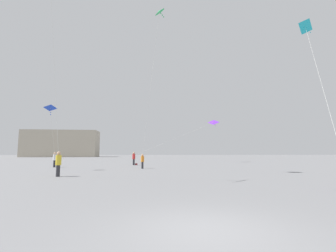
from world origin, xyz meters
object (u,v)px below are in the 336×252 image
(kite_cyan_delta, at_px, (305,28))
(person_in_orange, at_px, (142,161))
(kite_violet_delta, at_px, (212,123))
(kite_emerald_diamond, at_px, (159,14))
(person_in_white, at_px, (55,159))
(person_in_red, at_px, (134,158))
(kite_cobalt_delta, at_px, (50,109))
(handbag_beside_flyer, at_px, (136,164))
(building_left_hall, at_px, (62,144))
(person_in_yellow, at_px, (58,163))

(kite_cyan_delta, bearing_deg, person_in_orange, 161.33)
(kite_violet_delta, distance_m, kite_emerald_diamond, 25.63)
(person_in_white, bearing_deg, person_in_red, 44.62)
(kite_cyan_delta, distance_m, kite_emerald_diamond, 14.26)
(kite_cyan_delta, bearing_deg, person_in_red, 144.35)
(kite_cyan_delta, bearing_deg, kite_cobalt_delta, 171.85)
(person_in_white, xyz_separation_m, handbag_beside_flyer, (9.40, 4.36, -0.86))
(kite_cyan_delta, relative_size, handbag_beside_flyer, 41.36)
(person_in_orange, xyz_separation_m, handbag_beside_flyer, (-1.21, 7.26, -0.76))
(person_in_orange, height_order, kite_emerald_diamond, kite_emerald_diamond)
(person_in_white, bearing_deg, person_in_orange, 4.12)
(person_in_orange, xyz_separation_m, kite_emerald_diamond, (1.68, -5.63, 13.77))
(person_in_orange, height_order, handbag_beside_flyer, person_in_orange)
(handbag_beside_flyer, bearing_deg, kite_cobalt_delta, -132.30)
(kite_violet_delta, bearing_deg, handbag_beside_flyer, -144.65)
(kite_cyan_delta, bearing_deg, handbag_beside_flyer, 143.58)
(building_left_hall, xyz_separation_m, handbag_beside_flyer, (33.29, -60.55, -4.92))
(person_in_white, height_order, building_left_hall, building_left_hall)
(person_in_red, relative_size, person_in_orange, 1.14)
(person_in_white, relative_size, kite_emerald_diamond, 0.13)
(person_in_red, height_order, handbag_beside_flyer, person_in_red)
(person_in_red, bearing_deg, person_in_yellow, -32.21)
(handbag_beside_flyer, bearing_deg, person_in_white, -155.12)
(building_left_hall, bearing_deg, kite_cyan_delta, -55.44)
(kite_cyan_delta, height_order, kite_violet_delta, kite_cyan_delta)
(kite_violet_delta, xyz_separation_m, kite_emerald_diamond, (-10.30, -22.25, 7.47))
(kite_violet_delta, relative_size, kite_cobalt_delta, 2.80)
(person_in_white, distance_m, kite_cobalt_delta, 7.08)
(kite_cyan_delta, relative_size, kite_emerald_diamond, 0.95)
(kite_cyan_delta, xyz_separation_m, kite_cobalt_delta, (-25.32, 3.63, -7.62))
(person_in_red, bearing_deg, kite_violet_delta, 108.00)
(person_in_white, distance_m, kite_violet_delta, 27.14)
(kite_violet_delta, relative_size, handbag_beside_flyer, 46.02)
(person_in_orange, relative_size, kite_violet_delta, 0.11)
(person_in_red, bearing_deg, handbag_beside_flyer, 89.02)
(person_in_orange, bearing_deg, person_in_yellow, -137.78)
(person_in_yellow, height_order, kite_cobalt_delta, kite_cobalt_delta)
(handbag_beside_flyer, bearing_deg, kite_emerald_diamond, -77.37)
(handbag_beside_flyer, bearing_deg, person_in_orange, -80.50)
(kite_emerald_diamond, distance_m, handbag_beside_flyer, 19.64)
(person_in_orange, bearing_deg, building_left_hall, 104.06)
(kite_violet_delta, height_order, kite_emerald_diamond, kite_emerald_diamond)
(person_in_red, xyz_separation_m, person_in_white, (-9.05, -4.26, -0.03))
(person_in_red, height_order, person_in_yellow, person_in_yellow)
(person_in_red, relative_size, kite_emerald_diamond, 0.13)
(person_in_red, bearing_deg, person_in_orange, -4.60)
(kite_cyan_delta, height_order, handbag_beside_flyer, kite_cyan_delta)
(building_left_hall, bearing_deg, kite_violet_delta, -47.77)
(person_in_red, distance_m, person_in_white, 10.00)
(kite_cyan_delta, xyz_separation_m, kite_emerald_diamond, (-14.23, -0.26, 0.85))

